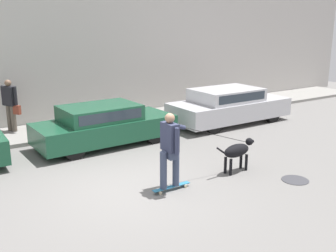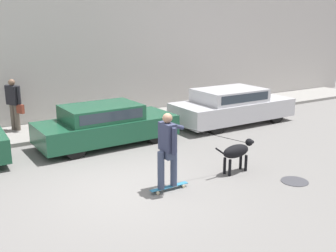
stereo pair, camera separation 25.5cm
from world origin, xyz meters
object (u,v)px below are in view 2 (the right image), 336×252
(parked_car_2, at_px, (232,106))
(pedestrian_with_bag, at_px, (14,102))
(skateboarder, at_px, (168,147))
(dog, at_px, (237,152))
(parked_car_1, at_px, (106,125))

(parked_car_2, xyz_separation_m, pedestrian_with_bag, (-6.93, 2.65, 0.41))
(skateboarder, distance_m, pedestrian_with_bag, 6.76)
(dog, relative_size, pedestrian_with_bag, 0.75)
(dog, relative_size, skateboarder, 0.45)
(skateboarder, relative_size, pedestrian_with_bag, 1.69)
(parked_car_1, height_order, skateboarder, skateboarder)
(parked_car_1, xyz_separation_m, pedestrian_with_bag, (-2.05, 2.66, 0.44))
(parked_car_1, relative_size, dog, 3.31)
(dog, distance_m, skateboarder, 2.04)
(dog, xyz_separation_m, skateboarder, (-1.98, -0.06, 0.46))
(pedestrian_with_bag, bearing_deg, skateboarder, 76.75)
(parked_car_1, distance_m, skateboarder, 3.86)
(dog, bearing_deg, pedestrian_with_bag, 116.14)
(parked_car_1, height_order, dog, parked_car_1)
(parked_car_2, bearing_deg, parked_car_1, 179.42)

